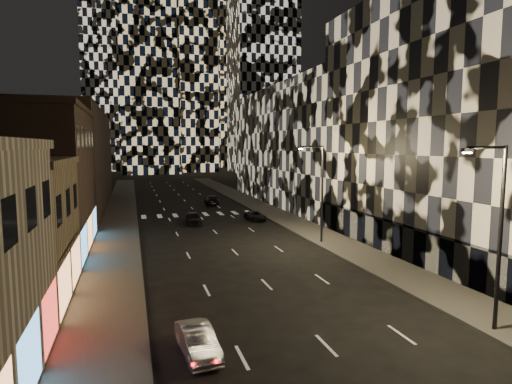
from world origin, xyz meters
TOP-DOWN VIEW (x-y plane):
  - sidewalk_left at (-10.00, 50.00)m, footprint 4.00×120.00m
  - sidewalk_right at (10.00, 50.00)m, footprint 4.00×120.00m
  - curb_left at (-7.90, 50.00)m, footprint 0.20×120.00m
  - curb_right at (7.90, 50.00)m, footprint 0.20×120.00m
  - retail_brown at (-17.00, 33.50)m, footprint 10.00×15.00m
  - retail_filler_left at (-17.00, 60.00)m, footprint 10.00×40.00m
  - midrise_right at (20.00, 24.50)m, footprint 16.00×25.00m
  - midrise_base at (12.30, 24.50)m, footprint 0.60×25.00m
  - midrise_filler_right at (20.00, 57.00)m, footprint 16.00×40.00m
  - tower_right_mid at (35.00, 135.00)m, footprint 20.00×20.00m
  - tower_left_back at (-12.00, 165.00)m, footprint 24.00×24.00m
  - tower_center_low at (-2.00, 140.00)m, footprint 18.00×18.00m
  - streetlight_near at (8.35, 10.00)m, footprint 2.55×0.25m
  - streetlight_far at (8.35, 30.00)m, footprint 2.55×0.25m
  - car_silver_parked at (-5.80, 11.79)m, footprint 1.69×3.91m
  - car_dark_midlane at (-1.58, 42.98)m, footprint 1.86×4.27m
  - car_dark_oncoming at (3.50, 58.98)m, footprint 2.45×5.13m
  - car_dark_rightlane at (6.04, 43.51)m, footprint 1.97×4.05m

SIDE VIEW (x-z plane):
  - sidewalk_left at x=-10.00m, z-range 0.00..0.15m
  - sidewalk_right at x=10.00m, z-range 0.00..0.15m
  - curb_left at x=-7.90m, z-range 0.00..0.15m
  - curb_right at x=7.90m, z-range 0.00..0.15m
  - car_dark_rightlane at x=6.04m, z-range 0.00..1.11m
  - car_silver_parked at x=-5.80m, z-range 0.00..1.25m
  - car_dark_midlane at x=-1.58m, z-range 0.00..1.43m
  - car_dark_oncoming at x=3.50m, z-range 0.00..1.44m
  - midrise_base at x=12.30m, z-range 0.00..3.00m
  - streetlight_near at x=8.35m, z-range 0.85..9.85m
  - streetlight_far at x=8.35m, z-range 0.85..9.85m
  - retail_brown at x=-17.00m, z-range 0.00..12.00m
  - retail_filler_left at x=-17.00m, z-range 0.00..14.00m
  - midrise_filler_right at x=20.00m, z-range 0.00..18.00m
  - midrise_right at x=20.00m, z-range 0.00..22.00m
  - tower_center_low at x=-2.00m, z-range 0.00..95.00m
  - tower_right_mid at x=35.00m, z-range 0.00..100.00m
  - tower_left_back at x=-12.00m, z-range 0.00..120.00m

